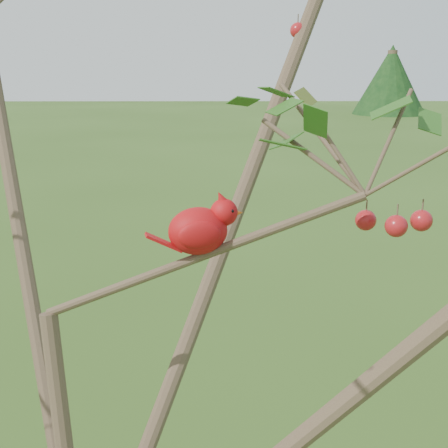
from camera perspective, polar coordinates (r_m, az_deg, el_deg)
crabapple_tree at (r=0.98m, az=-16.05°, el=-2.68°), size 2.35×2.05×2.95m
cardinal at (r=1.04m, az=-2.33°, el=-0.44°), size 0.18×0.11×0.13m
distant_trees at (r=25.30m, az=-1.31°, el=13.64°), size 40.35×14.18×3.46m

